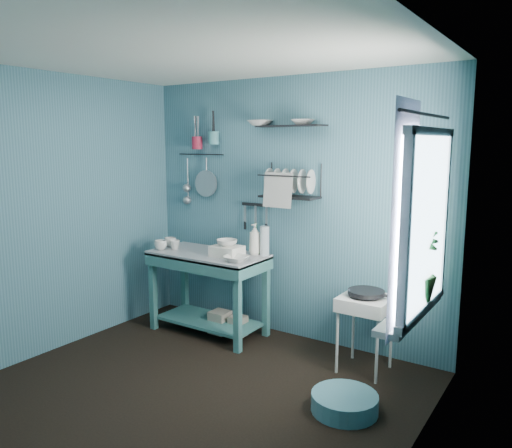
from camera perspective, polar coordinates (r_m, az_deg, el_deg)
The scene contains 35 objects.
floor at distance 4.02m, azimuth -7.74°, elevation -18.80°, with size 3.20×3.20×0.00m, color black.
ceiling at distance 3.60m, azimuth -8.66°, elevation 19.03°, with size 3.20×3.20×0.00m, color silver.
wall_back at distance 4.81m, azimuth 3.79°, elevation 1.68°, with size 3.20×3.20×0.00m, color #396776.
wall_left at distance 4.81m, azimuth -22.57°, elevation 0.98°, with size 3.00×3.00×0.00m, color #396776.
wall_right at distance 2.82m, azimuth 16.96°, elevation -4.14°, with size 3.00×3.00×0.00m, color #396776.
work_counter at distance 5.03m, azimuth -5.45°, elevation -7.83°, with size 1.15×0.58×0.82m, color #336B69.
mug_left at distance 5.11m, azimuth -10.85°, elevation -2.38°, with size 0.12×0.12×0.10m, color beige.
mug_mid at distance 5.11m, azimuth -9.26°, elevation -2.35°, with size 0.10×0.10×0.09m, color beige.
mug_right at distance 5.24m, azimuth -9.78°, elevation -2.07°, with size 0.12×0.12×0.10m, color beige.
wash_tub at distance 4.75m, azimuth -3.33°, elevation -3.11°, with size 0.28×0.22×0.10m, color silver.
tub_bowl at distance 4.73m, azimuth -3.34°, elevation -2.16°, with size 0.20×0.20×0.06m, color beige.
soap_bottle at distance 4.80m, azimuth -0.14°, elevation -1.73°, with size 0.12×0.12×0.30m, color silver.
water_bottle at distance 4.77m, azimuth 0.99°, elevation -1.93°, with size 0.09×0.09×0.28m, color silver.
counter_bowl at distance 4.53m, azimuth -2.29°, elevation -4.00°, with size 0.22×0.22×0.05m, color beige.
hotplate_stand at distance 4.33m, azimuth 12.31°, elevation -12.15°, with size 0.40×0.40×0.64m, color silver.
frying_pan at distance 4.21m, azimuth 12.48°, elevation -7.63°, with size 0.30×0.30×0.04m, color black.
knife_strip at distance 4.97m, azimuth 0.01°, elevation 2.22°, with size 0.32×0.02×0.03m, color black.
dish_rack at distance 4.63m, azimuth 3.87°, elevation 4.96°, with size 0.55×0.24×0.32m, color black.
upper_shelf at distance 4.65m, azimuth 3.95°, elevation 11.12°, with size 0.70×0.18×0.01m, color black.
shelf_bowl_left at distance 4.83m, azimuth 0.45°, elevation 11.70°, with size 0.22×0.22×0.05m, color beige.
shelf_bowl_right at distance 4.59m, azimuth 5.39°, elevation 11.92°, with size 0.20×0.20×0.05m, color beige.
utensil_cup_magenta at distance 5.32m, azimuth -6.74°, elevation 9.20°, with size 0.11×0.11×0.13m, color #9F1D35.
utensil_cup_teal at distance 5.18m, azimuth -4.87°, elevation 9.77°, with size 0.11×0.11×0.13m, color teal.
colander at distance 5.30m, azimuth -5.74°, elevation 4.63°, with size 0.28×0.28×0.03m, color #A0A3A7.
ladle_outer at distance 5.47m, azimuth -7.82°, elevation 5.88°, with size 0.01×0.01×0.30m, color #A0A3A7.
ladle_inner at distance 5.48m, azimuth -7.79°, elevation 4.50°, with size 0.01×0.01×0.30m, color #A0A3A7.
hook_rail at distance 5.35m, azimuth -6.31°, elevation 7.92°, with size 0.01×0.01×0.60m, color black.
window_glass at distance 3.22m, azimuth 19.15°, elevation 0.11°, with size 1.10×1.10×0.00m, color white.
windowsill at distance 3.38m, azimuth 17.20°, elevation -9.67°, with size 0.16×0.95×0.04m, color silver.
curtain at distance 2.95m, azimuth 16.50°, elevation 0.41°, with size 1.35×1.35×0.00m, color white.
curtain_rod at distance 3.20m, azimuth 18.99°, elevation 11.75°, with size 0.02×0.02×1.05m, color black.
potted_plant at distance 3.38m, azimuth 17.53°, elevation -4.70°, with size 0.29×0.29×0.52m, color #29672E.
storage_tin_large at distance 5.10m, azimuth -4.14°, elevation -11.10°, with size 0.18×0.18×0.22m, color gray.
storage_tin_small at distance 5.01m, azimuth -2.08°, elevation -11.57°, with size 0.15×0.15×0.20m, color gray.
floor_basin at distance 3.80m, azimuth 10.09°, elevation -19.48°, with size 0.47×0.47×0.13m, color teal.
Camera 1 is at (2.37, -2.64, 1.89)m, focal length 35.00 mm.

